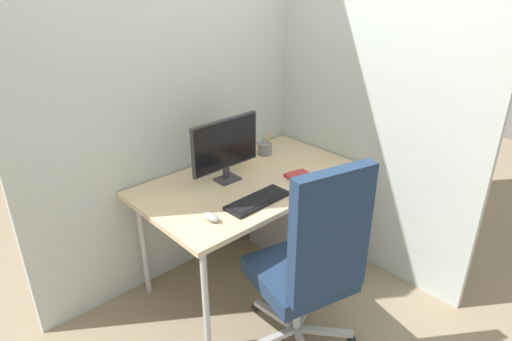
# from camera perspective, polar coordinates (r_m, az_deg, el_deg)

# --- Properties ---
(ground_plane) EXTENTS (8.00, 8.00, 0.00)m
(ground_plane) POSITION_cam_1_polar(r_m,az_deg,el_deg) (3.15, -0.55, -13.03)
(ground_plane) COLOR gray
(wall_back) EXTENTS (2.52, 0.04, 2.80)m
(wall_back) POSITION_cam_1_polar(r_m,az_deg,el_deg) (2.86, -6.68, 13.95)
(wall_back) COLOR #B7C1BC
(wall_back) RESTS_ON ground_plane
(wall_side_right) EXTENTS (0.04, 1.93, 2.80)m
(wall_side_right) POSITION_cam_1_polar(r_m,az_deg,el_deg) (2.97, 12.33, 13.95)
(wall_side_right) COLOR #B7C1BC
(wall_side_right) RESTS_ON ground_plane
(desk) EXTENTS (1.40, 0.81, 0.73)m
(desk) POSITION_cam_1_polar(r_m,az_deg,el_deg) (2.78, -0.61, -2.07)
(desk) COLOR #D1B78C
(desk) RESTS_ON ground_plane
(office_chair) EXTENTS (0.65, 0.65, 1.16)m
(office_chair) POSITION_cam_1_polar(r_m,az_deg,el_deg) (2.28, 7.19, -11.53)
(office_chair) COLOR black
(office_chair) RESTS_ON ground_plane
(filing_cabinet) EXTENTS (0.42, 0.57, 0.61)m
(filing_cabinet) POSITION_cam_1_polar(r_m,az_deg,el_deg) (3.26, 5.20, -5.18)
(filing_cabinet) COLOR gray
(filing_cabinet) RESTS_ON ground_plane
(monitor) EXTENTS (0.48, 0.11, 0.39)m
(monitor) POSITION_cam_1_polar(r_m,az_deg,el_deg) (2.67, -3.93, 3.17)
(monitor) COLOR #333338
(monitor) RESTS_ON desk
(keyboard) EXTENTS (0.40, 0.15, 0.02)m
(keyboard) POSITION_cam_1_polar(r_m,az_deg,el_deg) (2.50, 0.21, -3.87)
(keyboard) COLOR black
(keyboard) RESTS_ON desk
(mouse) EXTENTS (0.06, 0.11, 0.04)m
(mouse) POSITION_cam_1_polar(r_m,az_deg,el_deg) (2.34, -5.75, -5.96)
(mouse) COLOR #9EA0A5
(mouse) RESTS_ON desk
(pen_holder) EXTENTS (0.10, 0.10, 0.16)m
(pen_holder) POSITION_cam_1_polar(r_m,az_deg,el_deg) (3.11, 1.15, 2.85)
(pen_holder) COLOR slate
(pen_holder) RESTS_ON desk
(notebook) EXTENTS (0.18, 0.21, 0.02)m
(notebook) POSITION_cam_1_polar(r_m,az_deg,el_deg) (2.77, 5.91, -0.93)
(notebook) COLOR #B23333
(notebook) RESTS_ON desk
(coffee_mug) EXTENTS (0.12, 0.09, 0.09)m
(coffee_mug) POSITION_cam_1_polar(r_m,az_deg,el_deg) (3.05, -1.50, 2.41)
(coffee_mug) COLOR orange
(coffee_mug) RESTS_ON desk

